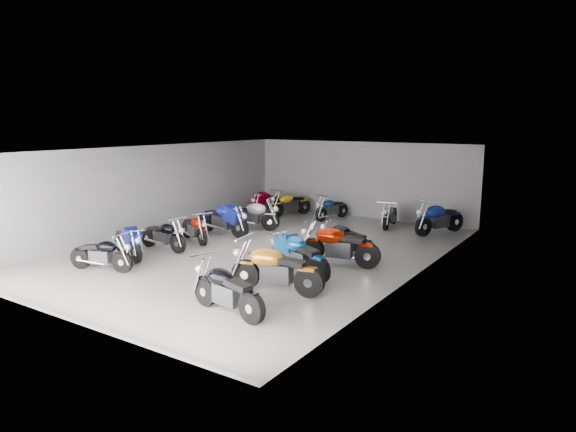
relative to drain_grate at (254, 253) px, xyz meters
name	(u,v)px	position (x,y,z in m)	size (l,w,h in m)	color
ground	(264,250)	(0.00, 0.50, -0.01)	(14.00, 14.00, 0.00)	gray
wall_back	(360,180)	(0.00, 7.50, 1.59)	(10.00, 0.10, 3.20)	gray
wall_left	(153,189)	(-5.00, 0.50, 1.59)	(0.10, 14.00, 3.20)	gray
wall_right	(418,217)	(5.00, 0.50, 1.59)	(0.10, 14.00, 3.20)	gray
ceiling	(263,149)	(0.00, 0.50, 3.21)	(10.00, 14.00, 0.04)	black
drain_grate	(254,253)	(0.00, 0.00, 0.00)	(0.32, 0.32, 0.01)	black
motorcycle_left_a	(102,254)	(-2.37, -3.80, 0.46)	(1.91, 0.66, 0.86)	black
motorcycle_left_b	(128,241)	(-2.88, -2.48, 0.50)	(1.99, 0.89, 0.92)	black
motorcycle_left_c	(163,235)	(-2.68, -1.24, 0.48)	(2.01, 0.42, 0.88)	black
motorcycle_left_d	(195,228)	(-2.63, 0.12, 0.47)	(1.85, 0.92, 0.86)	black
motorcycle_left_e	(223,219)	(-2.52, 1.46, 0.57)	(2.39, 0.49, 1.05)	black
motorcycle_left_f	(251,215)	(-2.24, 2.76, 0.54)	(2.21, 0.89, 1.00)	black
motorcycle_right_a	(227,290)	(2.57, -4.39, 0.52)	(2.17, 0.57, 0.96)	black
motorcycle_right_b	(275,270)	(2.66, -2.68, 0.57)	(2.37, 0.65, 1.05)	black
motorcycle_right_c	(298,256)	(2.37, -1.24, 0.55)	(2.25, 0.83, 1.01)	black
motorcycle_right_d	(338,246)	(2.80, 0.23, 0.57)	(2.37, 0.68, 1.05)	black
motorcycle_right_e	(346,240)	(2.56, 1.19, 0.51)	(2.12, 0.60, 0.94)	black
motorcycle_back_a	(266,202)	(-3.75, 5.86, 0.50)	(0.43, 2.10, 0.92)	black
motorcycle_back_b	(290,204)	(-2.58, 5.99, 0.51)	(0.82, 2.09, 0.95)	black
motorcycle_back_c	(331,208)	(-0.66, 6.21, 0.47)	(0.56, 1.95, 0.86)	black
motorcycle_back_e	(390,215)	(1.98, 6.08, 0.46)	(0.51, 1.95, 0.86)	black
motorcycle_back_f	(439,219)	(3.93, 5.93, 0.56)	(1.14, 2.22, 1.05)	black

